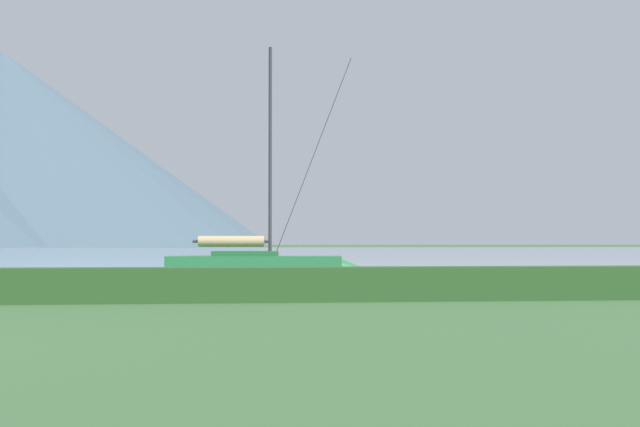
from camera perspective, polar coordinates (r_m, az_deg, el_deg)
name	(u,v)px	position (r m, az deg, el deg)	size (l,w,h in m)	color
harbor_water	(161,252)	(151.44, -9.32, -2.24)	(320.00, 246.00, 0.00)	#8499A8
sailboat_slip_1	(258,267)	(36.66, -3.66, -3.13)	(7.65, 3.08, 8.92)	#236B38
distant_hill_central_peak	(1,148)	(382.97, -18.19, 3.64)	(202.37, 202.37, 72.96)	#425666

